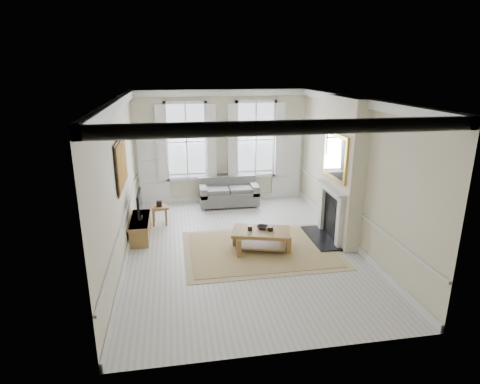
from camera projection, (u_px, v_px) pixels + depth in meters
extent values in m
plane|color=#B7B5AD|center=(242.00, 248.00, 9.28)|extent=(7.20, 7.20, 0.00)
plane|color=white|center=(242.00, 98.00, 8.27)|extent=(7.20, 7.20, 0.00)
plane|color=beige|center=(221.00, 147.00, 12.16)|extent=(5.20, 0.00, 5.20)
plane|color=beige|center=(119.00, 183.00, 8.36)|extent=(0.00, 7.20, 7.20)
plane|color=beige|center=(353.00, 173.00, 9.19)|extent=(0.00, 7.20, 7.20)
cube|color=silver|center=(154.00, 167.00, 11.96)|extent=(0.90, 0.08, 2.30)
cube|color=silver|center=(286.00, 162.00, 12.62)|extent=(0.90, 0.08, 2.30)
cube|color=#BB8620|center=(121.00, 163.00, 8.54)|extent=(0.05, 1.66, 1.06)
cube|color=beige|center=(342.00, 171.00, 9.35)|extent=(0.35, 1.70, 3.38)
cube|color=black|center=(321.00, 238.00, 9.78)|extent=(0.55, 1.50, 0.05)
cube|color=silver|center=(339.00, 225.00, 9.13)|extent=(0.10, 0.18, 1.15)
cube|color=silver|center=(322.00, 209.00, 10.17)|extent=(0.10, 0.18, 1.15)
cube|color=silver|center=(330.00, 188.00, 9.43)|extent=(0.20, 1.45, 0.06)
cube|color=black|center=(332.00, 217.00, 9.67)|extent=(0.02, 0.92, 1.00)
cube|color=gold|center=(335.00, 156.00, 9.21)|extent=(0.06, 1.26, 1.06)
cube|color=slate|center=(229.00, 197.00, 12.10)|extent=(1.74, 0.85, 0.39)
cube|color=slate|center=(227.00, 183.00, 12.29)|extent=(1.74, 0.20, 0.44)
cube|color=slate|center=(203.00, 191.00, 11.90)|extent=(0.20, 0.85, 0.30)
cube|color=slate|center=(254.00, 188.00, 12.15)|extent=(0.20, 0.85, 0.30)
cylinder|color=brown|center=(205.00, 209.00, 11.76)|extent=(0.06, 0.06, 0.08)
cylinder|color=brown|center=(251.00, 200.00, 12.57)|extent=(0.06, 0.06, 0.08)
cube|color=brown|center=(159.00, 207.00, 10.60)|extent=(0.49, 0.49, 0.06)
cube|color=brown|center=(154.00, 218.00, 10.51)|extent=(0.05, 0.05, 0.44)
cube|color=brown|center=(166.00, 218.00, 10.56)|extent=(0.05, 0.05, 0.44)
cube|color=brown|center=(154.00, 214.00, 10.80)|extent=(0.05, 0.05, 0.44)
cube|color=brown|center=(166.00, 214.00, 10.84)|extent=(0.05, 0.05, 0.44)
cube|color=#95784D|center=(261.00, 249.00, 9.21)|extent=(3.50, 2.60, 0.02)
cube|color=brown|center=(261.00, 232.00, 9.08)|extent=(1.44, 1.07, 0.08)
cube|color=brown|center=(240.00, 249.00, 8.80)|extent=(0.10, 0.10, 0.40)
cube|color=brown|center=(287.00, 245.00, 8.98)|extent=(0.10, 0.10, 0.40)
cube|color=brown|center=(236.00, 239.00, 9.32)|extent=(0.10, 0.10, 0.40)
cube|color=brown|center=(281.00, 235.00, 9.50)|extent=(0.10, 0.10, 0.40)
cylinder|color=black|center=(250.00, 228.00, 9.06)|extent=(0.11, 0.11, 0.11)
cylinder|color=black|center=(270.00, 229.00, 9.04)|extent=(0.13, 0.13, 0.09)
imported|color=black|center=(262.00, 227.00, 9.16)|extent=(0.35, 0.35, 0.06)
cube|color=brown|center=(141.00, 228.00, 9.83)|extent=(0.44, 1.36, 0.48)
cube|color=black|center=(141.00, 218.00, 9.76)|extent=(0.08, 0.30, 0.03)
cube|color=black|center=(139.00, 203.00, 9.64)|extent=(0.05, 0.90, 0.55)
cube|color=black|center=(141.00, 203.00, 9.64)|extent=(0.01, 0.83, 0.49)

